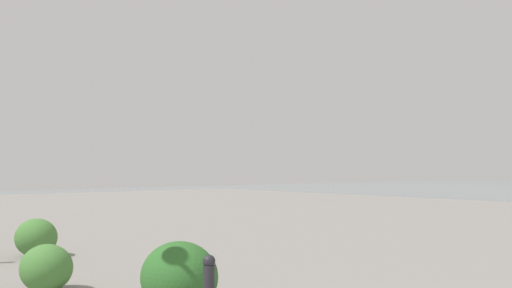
{
  "coord_description": "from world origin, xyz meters",
  "views": [
    {
      "loc": [
        -1.54,
        2.05,
        1.74
      ],
      "look_at": [
        7.57,
        -5.76,
        2.28
      ],
      "focal_mm": 37.75,
      "sensor_mm": 36.0,
      "label": 1
    }
  ],
  "objects": [
    {
      "name": "shrub_low",
      "position": [
        6.17,
        -0.67,
        0.33
      ],
      "size": [
        0.79,
        0.71,
        0.67
      ],
      "color": "#477F38",
      "rests_on": "ground"
    },
    {
      "name": "shrub_round",
      "position": [
        9.37,
        -1.6,
        0.37
      ],
      "size": [
        0.88,
        0.79,
        0.75
      ],
      "color": "#477F38",
      "rests_on": "ground"
    },
    {
      "name": "shrub_wide",
      "position": [
        4.03,
        -1.51,
        0.43
      ],
      "size": [
        1.0,
        0.9,
        0.85
      ],
      "color": "#2D6628",
      "rests_on": "ground"
    }
  ]
}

